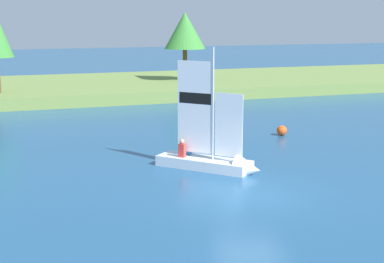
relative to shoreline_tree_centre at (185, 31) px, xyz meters
name	(u,v)px	position (x,y,z in m)	size (l,w,h in m)	color
ground_plane	(251,195)	(-7.18, -29.23, -5.13)	(200.00, 200.00, 0.00)	navy
shore_bank	(100,87)	(-7.18, 1.19, -4.69)	(80.00, 15.93, 0.88)	olive
shoreline_tree_centre	(185,31)	(0.00, 0.00, 0.00)	(3.52, 3.52, 5.83)	brown
sailboat	(218,160)	(-7.06, -25.63, -4.70)	(3.98, 4.19, 5.47)	silver
channel_buoy	(282,130)	(-1.13, -20.05, -4.86)	(0.55, 0.55, 0.55)	#E54C19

